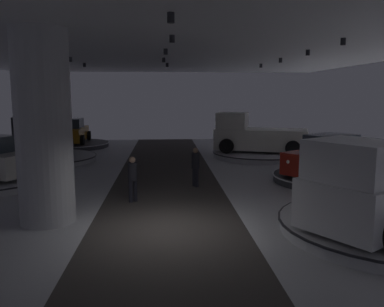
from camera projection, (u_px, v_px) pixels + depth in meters
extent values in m
cube|color=#B2B2B7|center=(168.00, 230.00, 10.80)|extent=(24.00, 44.00, 0.05)
cube|color=#383330|center=(168.00, 229.00, 10.79)|extent=(4.40, 44.00, 0.01)
cube|color=silver|center=(165.00, 21.00, 9.97)|extent=(24.00, 44.00, 0.10)
cylinder|color=black|center=(13.00, 37.00, 11.20)|extent=(0.16, 0.16, 0.22)
cylinder|color=black|center=(43.00, 50.00, 14.59)|extent=(0.16, 0.16, 0.22)
cylinder|color=black|center=(70.00, 59.00, 18.36)|extent=(0.16, 0.16, 0.22)
cylinder|color=black|center=(84.00, 65.00, 21.79)|extent=(0.16, 0.16, 0.22)
cylinder|color=black|center=(171.00, 18.00, 8.39)|extent=(0.16, 0.16, 0.22)
cylinder|color=black|center=(172.00, 39.00, 11.56)|extent=(0.16, 0.16, 0.22)
cylinder|color=black|center=(166.00, 52.00, 15.04)|extent=(0.16, 0.16, 0.22)
cylinder|color=black|center=(164.00, 60.00, 18.64)|extent=(0.16, 0.16, 0.22)
cylinder|color=black|center=(167.00, 65.00, 21.79)|extent=(0.16, 0.16, 0.22)
cylinder|color=black|center=(343.00, 42.00, 12.18)|extent=(0.16, 0.16, 0.22)
cylinder|color=black|center=(308.00, 53.00, 15.38)|extent=(0.16, 0.16, 0.22)
cylinder|color=black|center=(280.00, 60.00, 18.82)|extent=(0.16, 0.16, 0.22)
cylinder|color=black|center=(261.00, 66.00, 22.33)|extent=(0.16, 0.16, 0.22)
cylinder|color=#ADADB2|center=(44.00, 128.00, 11.07)|extent=(1.56, 1.56, 5.50)
cylinder|color=#B7B7BC|center=(45.00, 159.00, 21.87)|extent=(5.56, 5.57, 0.28)
cylinder|color=black|center=(45.00, 157.00, 21.85)|extent=(5.68, 5.68, 0.05)
cube|color=black|center=(44.00, 143.00, 21.74)|extent=(2.61, 5.48, 1.20)
cube|color=black|center=(36.00, 126.00, 19.92)|extent=(2.06, 1.88, 1.00)
cube|color=#28333D|center=(38.00, 126.00, 20.42)|extent=(1.75, 0.25, 0.75)
cylinder|color=black|center=(61.00, 153.00, 20.17)|extent=(0.36, 0.86, 0.84)
cylinder|color=black|center=(12.00, 154.00, 19.78)|extent=(0.36, 0.86, 0.84)
cylinder|color=black|center=(70.00, 144.00, 23.79)|extent=(0.36, 0.86, 0.84)
cylinder|color=black|center=(30.00, 145.00, 23.40)|extent=(0.36, 0.86, 0.84)
cylinder|color=black|center=(32.00, 167.00, 16.58)|extent=(0.71, 0.51, 0.68)
cylinder|color=#B7B7BC|center=(260.00, 154.00, 23.24)|extent=(5.57, 5.57, 0.33)
cylinder|color=black|center=(260.00, 152.00, 23.22)|extent=(5.68, 5.68, 0.05)
cube|color=silver|center=(261.00, 139.00, 23.11)|extent=(5.69, 3.66, 1.20)
cube|color=silver|center=(232.00, 121.00, 23.36)|extent=(2.21, 2.34, 1.00)
cube|color=#28333D|center=(241.00, 121.00, 23.24)|extent=(0.62, 1.68, 0.75)
cylinder|color=black|center=(226.00, 146.00, 22.48)|extent=(0.89, 0.53, 0.84)
cylinder|color=black|center=(232.00, 141.00, 24.73)|extent=(0.89, 0.53, 0.84)
cylinder|color=black|center=(293.00, 148.00, 21.58)|extent=(0.89, 0.53, 0.84)
cylinder|color=black|center=(293.00, 143.00, 23.83)|extent=(0.89, 0.53, 0.84)
cylinder|color=#333338|center=(328.00, 178.00, 16.61)|extent=(4.52, 4.52, 0.31)
cylinder|color=white|center=(328.00, 176.00, 16.59)|extent=(4.61, 4.61, 0.05)
cube|color=maroon|center=(329.00, 161.00, 16.50)|extent=(4.48, 3.87, 0.90)
cube|color=#2D3842|center=(331.00, 143.00, 16.48)|extent=(2.45, 2.37, 0.70)
cylinder|color=black|center=(331.00, 175.00, 14.88)|extent=(0.68, 0.57, 0.68)
cylinder|color=black|center=(288.00, 168.00, 16.42)|extent=(0.68, 0.57, 0.68)
cylinder|color=black|center=(368.00, 167.00, 16.65)|extent=(0.68, 0.57, 0.68)
cylinder|color=black|center=(326.00, 160.00, 18.19)|extent=(0.68, 0.57, 0.68)
sphere|color=white|center=(310.00, 165.00, 14.82)|extent=(0.18, 0.18, 0.18)
sphere|color=white|center=(289.00, 162.00, 15.59)|extent=(0.18, 0.18, 0.18)
cylinder|color=#333338|center=(72.00, 145.00, 27.72)|extent=(5.13, 5.13, 0.32)
cylinder|color=white|center=(72.00, 143.00, 27.70)|extent=(5.23, 5.23, 0.05)
cube|color=#B77519|center=(71.00, 134.00, 27.61)|extent=(1.94, 4.26, 0.90)
cube|color=#2D3842|center=(70.00, 124.00, 27.35)|extent=(1.62, 1.95, 0.70)
cylinder|color=black|center=(61.00, 136.00, 28.95)|extent=(0.24, 0.69, 0.68)
cylinder|color=black|center=(89.00, 136.00, 29.15)|extent=(0.24, 0.69, 0.68)
cylinder|color=black|center=(52.00, 140.00, 26.14)|extent=(0.24, 0.69, 0.68)
cylinder|color=black|center=(82.00, 140.00, 26.34)|extent=(0.24, 0.69, 0.68)
sphere|color=white|center=(70.00, 130.00, 29.56)|extent=(0.18, 0.18, 0.18)
sphere|color=white|center=(83.00, 130.00, 29.66)|extent=(0.18, 0.18, 0.18)
cube|color=silver|center=(355.00, 162.00, 9.15)|extent=(2.45, 2.52, 1.00)
cube|color=#28333D|center=(367.00, 160.00, 9.45)|extent=(1.00, 1.52, 0.75)
cylinder|color=black|center=(307.00, 208.00, 10.21)|extent=(0.86, 0.69, 0.84)
cylinder|color=black|center=(381.00, 188.00, 12.38)|extent=(0.86, 0.69, 0.84)
cylinder|color=black|center=(135.00, 190.00, 13.57)|extent=(0.14, 0.14, 0.80)
cylinder|color=black|center=(131.00, 191.00, 13.47)|extent=(0.14, 0.14, 0.80)
cylinder|color=black|center=(133.00, 172.00, 13.42)|extent=(0.32, 0.32, 0.62)
sphere|color=#99755B|center=(132.00, 160.00, 13.36)|extent=(0.22, 0.22, 0.22)
cylinder|color=black|center=(197.00, 177.00, 15.69)|extent=(0.14, 0.14, 0.80)
cylinder|color=black|center=(194.00, 177.00, 15.83)|extent=(0.14, 0.14, 0.80)
cylinder|color=black|center=(195.00, 161.00, 15.66)|extent=(0.32, 0.32, 0.62)
sphere|color=#99755B|center=(196.00, 150.00, 15.60)|extent=(0.22, 0.22, 0.22)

